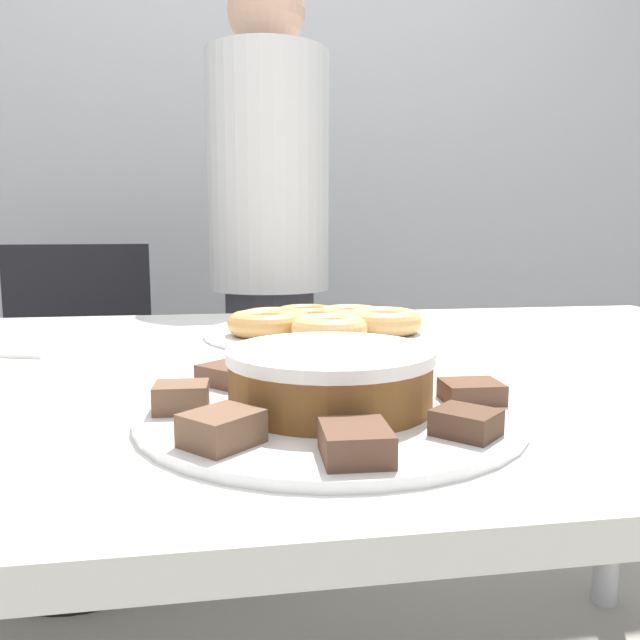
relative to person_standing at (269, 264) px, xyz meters
name	(u,v)px	position (x,y,z in m)	size (l,w,h in m)	color
wall_back	(256,127)	(0.02, 0.81, 0.48)	(8.00, 0.05, 2.60)	#B2B7BC
table	(326,410)	(0.02, -0.80, -0.17)	(1.67, 1.03, 0.73)	silver
person_standing	(269,264)	(0.00, 0.00, 0.00)	(0.31, 0.31, 1.55)	#383842
office_chair_left	(82,417)	(-0.51, 0.08, -0.41)	(0.50, 0.50, 0.87)	black
plate_cake	(330,411)	(-0.03, -1.07, -0.09)	(0.37, 0.37, 0.01)	white
plate_donuts	(314,333)	(0.03, -0.60, -0.09)	(0.37, 0.37, 0.01)	white
frosted_cake	(330,377)	(-0.03, -1.07, -0.05)	(0.20, 0.20, 0.06)	brown
lamington_0	(471,391)	(0.11, -1.08, -0.07)	(0.06, 0.05, 0.02)	brown
lamington_1	(405,369)	(0.08, -0.98, -0.07)	(0.07, 0.07, 0.02)	brown
lamington_2	(315,364)	(-0.02, -0.93, -0.07)	(0.05, 0.05, 0.02)	#513828
lamington_3	(229,374)	(-0.12, -0.97, -0.07)	(0.08, 0.08, 0.02)	brown
lamington_4	(181,397)	(-0.17, -1.07, -0.07)	(0.05, 0.04, 0.03)	brown
lamington_5	(222,428)	(-0.13, -1.17, -0.07)	(0.07, 0.07, 0.03)	brown
lamington_6	(356,442)	(-0.03, -1.21, -0.07)	(0.05, 0.06, 0.02)	brown
lamington_7	(466,423)	(0.07, -1.17, -0.07)	(0.06, 0.06, 0.02)	#513828
donut_0	(314,320)	(0.03, -0.60, -0.06)	(0.11, 0.11, 0.03)	#D18E4C
donut_1	(329,329)	(0.03, -0.72, -0.06)	(0.12, 0.12, 0.04)	#E5AD66
donut_2	(383,321)	(0.14, -0.66, -0.06)	(0.13, 0.13, 0.04)	#E5AD66
donut_3	(350,316)	(0.10, -0.56, -0.06)	(0.12, 0.12, 0.03)	#E5AD66
donut_4	(306,315)	(0.03, -0.52, -0.07)	(0.11, 0.11, 0.03)	#C68447
donut_5	(275,319)	(-0.03, -0.56, -0.07)	(0.12, 0.12, 0.03)	tan
donut_6	(265,323)	(-0.06, -0.64, -0.06)	(0.12, 0.12, 0.04)	tan
napkin	(21,349)	(-0.42, -0.67, -0.09)	(0.16, 0.14, 0.01)	white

